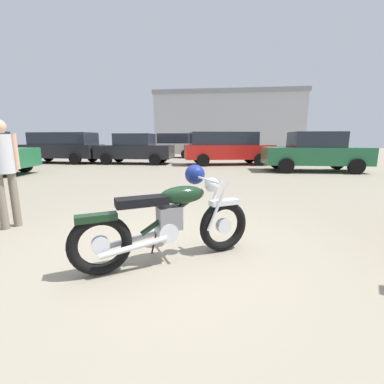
{
  "coord_description": "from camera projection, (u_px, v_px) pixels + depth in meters",
  "views": [
    {
      "loc": [
        0.51,
        -2.84,
        1.37
      ],
      "look_at": [
        0.24,
        0.66,
        0.65
      ],
      "focal_mm": 24.26,
      "sensor_mm": 36.0,
      "label": 1
    }
  ],
  "objects": [
    {
      "name": "vintage_motorcycle",
      "position": [
        172.0,
        219.0,
        2.92
      ],
      "size": [
        1.88,
        1.16,
        1.07
      ],
      "rotation": [
        0.0,
        0.0,
        0.5
      ],
      "color": "black",
      "rests_on": "ground_plane"
    },
    {
      "name": "red_hatchback_near",
      "position": [
        314.0,
        152.0,
        11.09
      ],
      "size": [
        4.24,
        2.0,
        1.67
      ],
      "rotation": [
        0.0,
        0.0,
        3.12
      ],
      "color": "black",
      "rests_on": "ground_plane"
    },
    {
      "name": "ground_plane",
      "position": [
        168.0,
        256.0,
        3.09
      ],
      "size": [
        80.0,
        80.0,
        0.0
      ],
      "primitive_type": "plane",
      "color": "gray"
    },
    {
      "name": "blue_hatchback_right",
      "position": [
        226.0,
        147.0,
        14.04
      ],
      "size": [
        4.94,
        2.6,
        1.74
      ],
      "rotation": [
        0.0,
        0.0,
        0.18
      ],
      "color": "black",
      "rests_on": "ground_plane"
    },
    {
      "name": "silver_sedan_mid",
      "position": [
        173.0,
        145.0,
        19.55
      ],
      "size": [
        4.06,
        2.15,
        1.78
      ],
      "rotation": [
        0.0,
        0.0,
        3.03
      ],
      "color": "black",
      "rests_on": "ground_plane"
    },
    {
      "name": "bystander",
      "position": [
        3.0,
        163.0,
        3.9
      ],
      "size": [
        0.3,
        0.42,
        1.66
      ],
      "rotation": [
        0.0,
        0.0,
        5.79
      ],
      "color": "#706656",
      "rests_on": "ground_plane"
    },
    {
      "name": "industrial_building",
      "position": [
        227.0,
        123.0,
        37.76
      ],
      "size": [
        19.1,
        15.03,
        7.23
      ],
      "rotation": [
        0.0,
        0.0,
        -0.04
      ],
      "color": "#B2B2B7",
      "rests_on": "ground_plane"
    },
    {
      "name": "dark_sedan_left",
      "position": [
        61.0,
        147.0,
        15.06
      ],
      "size": [
        4.83,
        2.28,
        1.74
      ],
      "rotation": [
        0.0,
        0.0,
        3.06
      ],
      "color": "black",
      "rests_on": "ground_plane"
    },
    {
      "name": "white_estate_far",
      "position": [
        135.0,
        149.0,
        14.6
      ],
      "size": [
        4.27,
        2.06,
        1.67
      ],
      "rotation": [
        0.0,
        0.0,
        3.1
      ],
      "color": "black",
      "rests_on": "ground_plane"
    }
  ]
}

